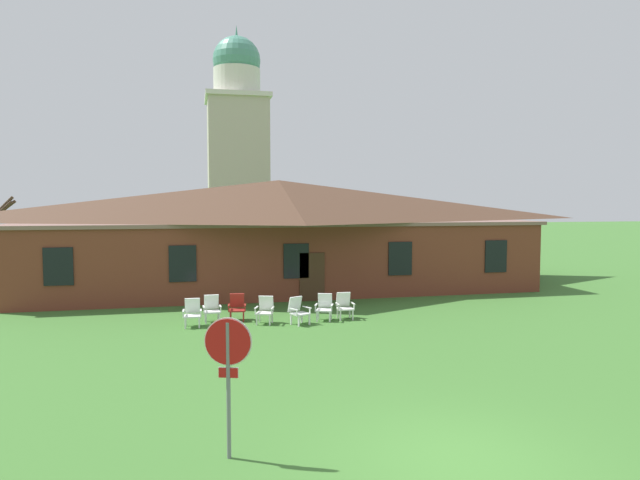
# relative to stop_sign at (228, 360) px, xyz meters

# --- Properties ---
(ground_plane) EXTENTS (200.00, 200.00, 0.00)m
(ground_plane) POSITION_rel_stop_sign_xyz_m (3.69, -0.86, -1.67)
(ground_plane) COLOR #3D702D
(brick_building) EXTENTS (24.56, 10.40, 5.40)m
(brick_building) POSITION_rel_stop_sign_xyz_m (3.69, 19.19, 1.08)
(brick_building) COLOR brown
(brick_building) RESTS_ON ground
(dome_tower) EXTENTS (5.18, 5.18, 18.70)m
(dome_tower) POSITION_rel_stop_sign_xyz_m (2.97, 37.39, 6.86)
(dome_tower) COLOR #BCB29E
(dome_tower) RESTS_ON ground
(stop_sign) EXTENTS (0.77, 0.29, 2.37)m
(stop_sign) POSITION_rel_stop_sign_xyz_m (0.00, 0.00, 0.00)
(stop_sign) COLOR slate
(stop_sign) RESTS_ON ground
(lawn_chair_by_porch) EXTENTS (0.65, 0.68, 0.96)m
(lawn_chair_by_porch) POSITION_rel_stop_sign_xyz_m (-0.65, 10.25, -1.17)
(lawn_chair_by_porch) COLOR white
(lawn_chair_by_porch) RESTS_ON ground
(lawn_chair_near_door) EXTENTS (0.66, 0.69, 0.96)m
(lawn_chair_near_door) POSITION_rel_stop_sign_xyz_m (0.02, 10.85, -1.17)
(lawn_chair_near_door) COLOR white
(lawn_chair_near_door) RESTS_ON ground
(lawn_chair_left_end) EXTENTS (0.68, 0.71, 0.96)m
(lawn_chair_left_end) POSITION_rel_stop_sign_xyz_m (0.93, 10.92, -1.17)
(lawn_chair_left_end) COLOR maroon
(lawn_chair_left_end) RESTS_ON ground
(lawn_chair_middle) EXTENTS (0.76, 0.81, 0.96)m
(lawn_chair_middle) POSITION_rel_stop_sign_xyz_m (1.86, 10.18, -1.17)
(lawn_chair_middle) COLOR silver
(lawn_chair_middle) RESTS_ON ground
(lawn_chair_right_end) EXTENTS (0.81, 0.85, 0.96)m
(lawn_chair_right_end) POSITION_rel_stop_sign_xyz_m (2.96, 9.79, -1.17)
(lawn_chair_right_end) COLOR white
(lawn_chair_right_end) RESTS_ON ground
(lawn_chair_far_side) EXTENTS (0.77, 0.82, 0.96)m
(lawn_chair_far_side) POSITION_rel_stop_sign_xyz_m (4.02, 10.25, -1.17)
(lawn_chair_far_side) COLOR white
(lawn_chair_far_side) RESTS_ON ground
(lawn_chair_under_eave) EXTENTS (0.65, 0.68, 0.96)m
(lawn_chair_under_eave) POSITION_rel_stop_sign_xyz_m (4.79, 10.34, -1.17)
(lawn_chair_under_eave) COLOR silver
(lawn_chair_under_eave) RESTS_ON ground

